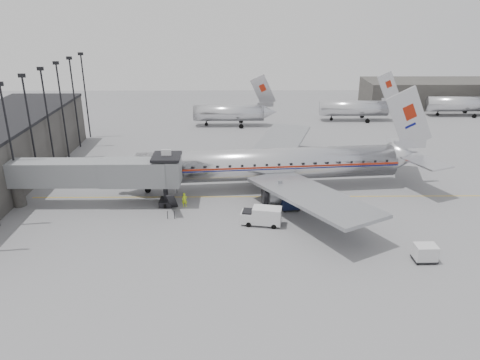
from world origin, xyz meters
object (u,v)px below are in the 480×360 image
object	(u,v)px
baggage_cart_navy	(290,203)
airliner	(274,164)
baggage_cart_white	(425,253)
ramp_worker	(185,200)
service_van	(262,216)

from	to	relation	value
baggage_cart_navy	airliner	bearing A→B (deg)	94.64
baggage_cart_white	ramp_worker	distance (m)	28.02
service_van	baggage_cart_white	distance (m)	17.51
airliner	baggage_cart_white	world-z (taller)	airliner
baggage_cart_white	ramp_worker	size ratio (longest dim) A/B	1.25
airliner	baggage_cart_navy	size ratio (longest dim) A/B	18.55
service_van	baggage_cart_white	world-z (taller)	service_van
airliner	service_van	distance (m)	11.52
service_van	baggage_cart_navy	distance (m)	5.44
airliner	service_van	xyz separation A→B (m)	(-2.20, -11.07, -2.30)
airliner	baggage_cart_white	size ratio (longest dim) A/B	19.13
baggage_cart_navy	ramp_worker	distance (m)	12.97
ramp_worker	baggage_cart_white	bearing A→B (deg)	-36.92
baggage_cart_navy	ramp_worker	bearing A→B (deg)	168.40
baggage_cart_navy	baggage_cart_white	distance (m)	16.89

